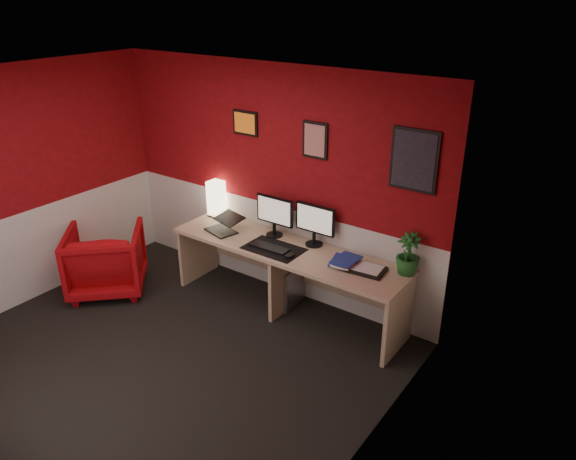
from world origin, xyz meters
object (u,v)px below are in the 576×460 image
(monitor_right, at_px, (314,219))
(armchair, at_px, (106,260))
(potted_plant, at_px, (408,254))
(pc_tower, at_px, (289,284))
(shoji_lamp, at_px, (216,200))
(desk, at_px, (287,280))
(laptop, at_px, (221,222))
(zen_tray, at_px, (366,269))
(monitor_left, at_px, (274,210))

(monitor_right, relative_size, armchair, 0.71)
(potted_plant, xyz_separation_m, pc_tower, (-1.28, -0.09, -0.71))
(armchair, bearing_deg, shoji_lamp, -168.98)
(pc_tower, bearing_deg, desk, -70.44)
(desk, xyz_separation_m, shoji_lamp, (-1.15, 0.23, 0.56))
(laptop, xyz_separation_m, zen_tray, (1.70, 0.12, -0.09))
(laptop, distance_m, zen_tray, 1.71)
(shoji_lamp, xyz_separation_m, monitor_left, (0.87, -0.06, 0.09))
(monitor_left, bearing_deg, pc_tower, -11.37)
(laptop, xyz_separation_m, potted_plant, (2.03, 0.30, 0.09))
(armchair, bearing_deg, monitor_right, 163.11)
(laptop, bearing_deg, pc_tower, 30.00)
(pc_tower, bearing_deg, armchair, -158.80)
(laptop, height_order, pc_tower, laptop)
(shoji_lamp, relative_size, zen_tray, 1.14)
(monitor_left, height_order, potted_plant, monitor_left)
(desk, height_order, potted_plant, potted_plant)
(monitor_left, xyz_separation_m, monitor_right, (0.47, 0.05, 0.00))
(laptop, bearing_deg, shoji_lamp, 151.44)
(zen_tray, bearing_deg, laptop, -175.96)
(zen_tray, distance_m, armchair, 2.94)
(laptop, bearing_deg, monitor_right, 31.60)
(shoji_lamp, height_order, potted_plant, potted_plant)
(laptop, relative_size, zen_tray, 0.94)
(shoji_lamp, bearing_deg, potted_plant, -0.35)
(desk, bearing_deg, monitor_right, 51.42)
(potted_plant, bearing_deg, monitor_right, 179.37)
(zen_tray, relative_size, armchair, 0.43)
(laptop, distance_m, monitor_left, 0.62)
(monitor_right, bearing_deg, monitor_left, -173.40)
(monitor_left, bearing_deg, laptop, -154.35)
(laptop, distance_m, armchair, 1.39)
(monitor_left, bearing_deg, armchair, -148.38)
(desk, relative_size, shoji_lamp, 6.50)
(laptop, height_order, zen_tray, laptop)
(monitor_right, xyz_separation_m, potted_plant, (1.03, -0.01, -0.09))
(laptop, height_order, monitor_left, monitor_left)
(monitor_right, distance_m, potted_plant, 1.04)
(shoji_lamp, bearing_deg, zen_tray, -5.39)
(shoji_lamp, bearing_deg, monitor_left, -3.78)
(desk, distance_m, shoji_lamp, 1.30)
(shoji_lamp, height_order, monitor_right, monitor_right)
(shoji_lamp, relative_size, monitor_right, 0.69)
(desk, height_order, monitor_left, monitor_left)
(monitor_left, distance_m, potted_plant, 1.50)
(monitor_left, distance_m, pc_tower, 0.83)
(laptop, bearing_deg, potted_plant, 22.76)
(shoji_lamp, distance_m, potted_plant, 2.37)
(potted_plant, distance_m, armchair, 3.33)
(monitor_left, xyz_separation_m, armchair, (-1.61, -0.99, -0.65))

